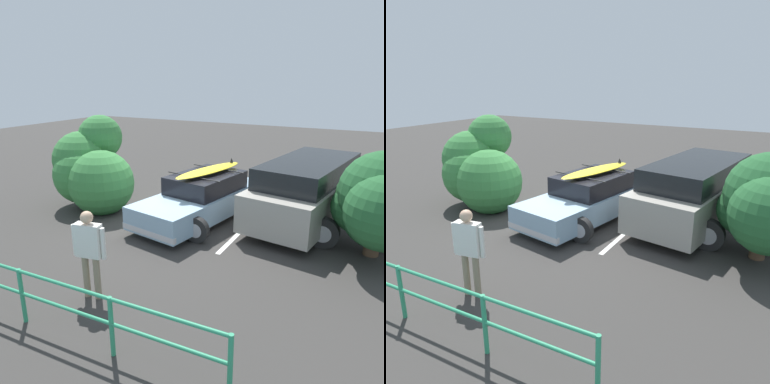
% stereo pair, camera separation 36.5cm
% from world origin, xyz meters
% --- Properties ---
extents(ground_plane, '(44.00, 44.00, 0.02)m').
position_xyz_m(ground_plane, '(0.00, 0.00, -0.01)').
color(ground_plane, '#383533').
rests_on(ground_plane, ground).
extents(parking_stripe, '(0.12, 3.72, 0.00)m').
position_xyz_m(parking_stripe, '(-1.92, -0.27, 0.00)').
color(parking_stripe, silver).
rests_on(parking_stripe, ground).
extents(sedan_car, '(2.78, 4.67, 1.56)m').
position_xyz_m(sedan_car, '(-0.61, -0.32, 0.62)').
color(sedan_car, '#8CADC6').
rests_on(sedan_car, ground).
extents(suv_car, '(3.04, 5.10, 1.74)m').
position_xyz_m(suv_car, '(-3.25, -1.47, 0.91)').
color(suv_car, '#9E998E').
rests_on(suv_car, ground).
extents(person_bystander, '(0.64, 0.27, 1.67)m').
position_xyz_m(person_bystander, '(-0.61, 4.23, 1.00)').
color(person_bystander, gray).
rests_on(person_bystander, ground).
extents(railing_fence, '(7.20, 0.30, 0.96)m').
position_xyz_m(railing_fence, '(-0.13, 5.31, 0.65)').
color(railing_fence, '#2D9366').
rests_on(railing_fence, ground).
extents(bush_near_left, '(2.85, 2.46, 2.84)m').
position_xyz_m(bush_near_left, '(2.83, 0.34, 1.19)').
color(bush_near_left, brown).
rests_on(bush_near_left, ground).
extents(bush_near_right, '(1.98, 2.76, 2.39)m').
position_xyz_m(bush_near_right, '(-5.05, -0.05, 1.25)').
color(bush_near_right, brown).
rests_on(bush_near_right, ground).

